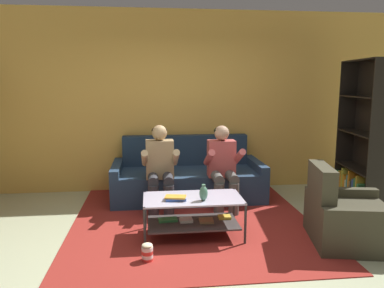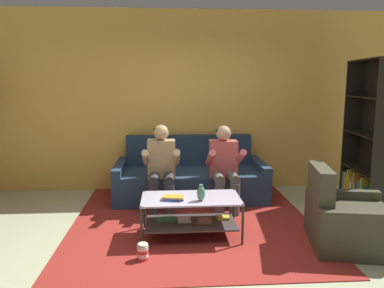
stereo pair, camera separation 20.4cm
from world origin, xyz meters
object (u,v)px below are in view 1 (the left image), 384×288
coffee_table (193,211)px  bookshelf (361,152)px  couch (187,179)px  person_seated_left (160,165)px  book_stack (176,198)px  armchair (347,219)px  vase (204,193)px  person_seated_right (223,164)px  popcorn_tub (147,252)px

coffee_table → bookshelf: size_ratio=0.54×
couch → person_seated_left: bearing=-126.3°
book_stack → armchair: size_ratio=0.25×
couch → vase: (0.01, -1.62, 0.26)m
vase → bookshelf: bookshelf is taller
armchair → person_seated_right: bearing=132.0°
person_seated_left → popcorn_tub: person_seated_left is taller
person_seated_left → coffee_table: (0.34, -0.91, -0.34)m
coffee_table → vase: vase is taller
book_stack → coffee_table: bearing=21.0°
popcorn_tub → person_seated_right: bearing=54.6°
vase → bookshelf: 2.71m
book_stack → popcorn_tub: 0.70m
coffee_table → vase: bearing=-50.7°
coffee_table → popcorn_tub: size_ratio=5.93×
coffee_table → armchair: armchair is taller
person_seated_right → bookshelf: size_ratio=0.56×
couch → coffee_table: couch is taller
armchair → book_stack: bearing=171.2°
couch → person_seated_right: person_seated_right is taller
couch → book_stack: (-0.29, -1.58, 0.20)m
armchair → person_seated_left: bearing=147.7°
vase → armchair: 1.61m
vase → popcorn_tub: vase is taller
person_seated_right → person_seated_left: bearing=179.9°
couch → popcorn_tub: bearing=-106.5°
couch → vase: 1.64m
popcorn_tub → bookshelf: bearing=26.0°
person_seated_left → book_stack: (0.14, -0.99, -0.16)m
person_seated_right → book_stack: size_ratio=4.62×
couch → armchair: (1.58, -1.86, -0.02)m
bookshelf → armchair: 1.67m
popcorn_tub → coffee_table: bearing=47.2°
couch → book_stack: 1.61m
person_seated_left → person_seated_right: (0.87, -0.00, -0.01)m
bookshelf → coffee_table: bearing=-159.8°
book_stack → bookshelf: bearing=20.3°
coffee_table → vase: (0.10, -0.13, 0.25)m
coffee_table → armchair: 1.71m
coffee_table → popcorn_tub: coffee_table is taller
armchair → vase: bearing=171.3°
vase → bookshelf: bearing=23.5°
person_seated_right → book_stack: bearing=-126.5°
person_seated_right → vase: bearing=-112.2°
coffee_table → book_stack: 0.29m
armchair → coffee_table: bearing=167.6°
person_seated_right → popcorn_tub: 1.88m
armchair → popcorn_tub: 2.21m
couch → coffee_table: 1.50m
person_seated_right → book_stack: (-0.73, -0.98, -0.15)m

